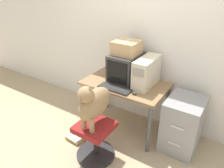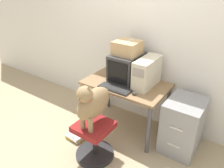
{
  "view_description": "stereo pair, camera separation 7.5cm",
  "coord_description": "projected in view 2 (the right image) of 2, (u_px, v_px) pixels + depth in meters",
  "views": [
    {
      "loc": [
        1.3,
        -2.0,
        2.08
      ],
      "look_at": [
        -0.03,
        0.05,
        0.83
      ],
      "focal_mm": 35.0,
      "sensor_mm": 36.0,
      "label": 1
    },
    {
      "loc": [
        1.36,
        -1.96,
        2.08
      ],
      "look_at": [
        -0.03,
        0.05,
        0.83
      ],
      "focal_mm": 35.0,
      "sensor_mm": 36.0,
      "label": 2
    }
  ],
  "objects": [
    {
      "name": "wall_back",
      "position": [
        143.0,
        36.0,
        3.04
      ],
      "size": [
        8.0,
        0.05,
        2.6
      ],
      "color": "white",
      "rests_on": "ground_plane"
    },
    {
      "name": "desk",
      "position": [
        126.0,
        89.0,
        3.04
      ],
      "size": [
        1.13,
        0.7,
        0.74
      ],
      "color": "olive",
      "rests_on": "ground_plane"
    },
    {
      "name": "crt_monitor",
      "position": [
        127.0,
        67.0,
        3.0
      ],
      "size": [
        0.37,
        0.48,
        0.37
      ],
      "color": "#383838",
      "rests_on": "desk"
    },
    {
      "name": "dog",
      "position": [
        92.0,
        102.0,
        2.43
      ],
      "size": [
        0.21,
        0.54,
        0.58
      ],
      "color": "#9E7F56",
      "rests_on": "office_chair"
    },
    {
      "name": "computer_mouse",
      "position": [
        134.0,
        94.0,
        2.68
      ],
      "size": [
        0.06,
        0.04,
        0.04
      ],
      "color": "#333333",
      "rests_on": "desk"
    },
    {
      "name": "office_chair",
      "position": [
        94.0,
        139.0,
        2.68
      ],
      "size": [
        0.48,
        0.48,
        0.49
      ],
      "color": "#262628",
      "rests_on": "ground_plane"
    },
    {
      "name": "pc_tower",
      "position": [
        147.0,
        72.0,
        2.83
      ],
      "size": [
        0.2,
        0.51,
        0.38
      ],
      "color": "beige",
      "rests_on": "desk"
    },
    {
      "name": "ground_plane",
      "position": [
        112.0,
        139.0,
        3.07
      ],
      "size": [
        12.0,
        12.0,
        0.0
      ],
      "primitive_type": "plane",
      "color": "tan"
    },
    {
      "name": "keyboard",
      "position": [
        115.0,
        88.0,
        2.81
      ],
      "size": [
        0.44,
        0.16,
        0.03
      ],
      "color": "#2D2D2D",
      "rests_on": "desk"
    },
    {
      "name": "cardboard_box",
      "position": [
        127.0,
        48.0,
        2.88
      ],
      "size": [
        0.33,
        0.31,
        0.18
      ],
      "color": "tan",
      "rests_on": "crt_monitor"
    },
    {
      "name": "filing_cabinet",
      "position": [
        183.0,
        125.0,
        2.76
      ],
      "size": [
        0.44,
        0.55,
        0.71
      ],
      "color": "gray",
      "rests_on": "ground_plane"
    },
    {
      "name": "book_stack_floor",
      "position": [
        76.0,
        136.0,
        3.06
      ],
      "size": [
        0.29,
        0.22,
        0.08
      ],
      "color": "gold",
      "rests_on": "ground_plane"
    }
  ]
}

